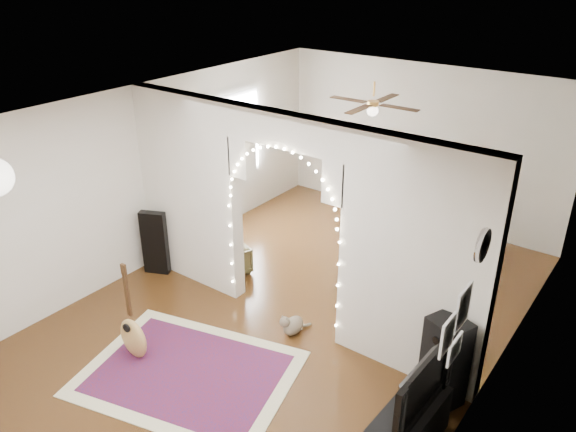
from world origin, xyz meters
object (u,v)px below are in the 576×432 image
Objects in this scene: dining_table at (398,220)px; dining_chair_left at (232,260)px; dining_chair_right at (412,288)px; floor_speaker at (445,362)px; acoustic_guitar at (131,324)px; bookcase at (403,218)px; media_console at (408,429)px.

dining_table is 2.65× the size of dining_chair_left.
floor_speaker is at bearing -35.98° from dining_chair_right.
floor_speaker reaches higher than dining_chair_right.
acoustic_guitar is at bearing -58.85° from dining_chair_left.
dining_table is (1.41, 3.87, 0.22)m from acoustic_guitar.
floor_speaker is (3.15, 1.45, 0.04)m from acoustic_guitar.
dining_chair_left is at bearing -128.12° from bookcase.
bookcase is 0.08m from dining_table.
acoustic_guitar is 1.05× the size of floor_speaker.
dining_chair_left is (-1.82, -1.81, -0.50)m from bookcase.
bookcase is 3.04× the size of dining_chair_left.
floor_speaker is 0.81× the size of dining_table.
acoustic_guitar reaches higher than dining_table.
media_console is 1.63× the size of dining_chair_right.
floor_speaker reaches higher than media_console.
dining_table is at bearing 120.61° from media_console.
acoustic_guitar reaches higher than dining_chair_left.
dining_chair_left is (-1.76, -1.77, -0.47)m from dining_table.
floor_speaker is 1.01× the size of media_console.
acoustic_guitar is 1.71× the size of dining_chair_right.
bookcase reaches higher than media_console.
media_console is 2.13× the size of dining_chair_left.
dining_table is (-0.06, -0.04, -0.03)m from bookcase.
dining_chair_right is (2.14, 2.87, -0.18)m from acoustic_guitar.
acoustic_guitar is 1.05× the size of media_console.
dining_chair_left is at bearing 159.78° from media_console.
bookcase is at bearing 64.83° from acoustic_guitar.
acoustic_guitar reaches higher than floor_speaker.
dining_chair_left is (-3.50, 0.65, -0.29)m from floor_speaker.
bookcase is 2.62m from dining_chair_left.
dining_table reaches higher than dining_chair_left.
floor_speaker is at bearing 11.13° from dining_chair_left.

